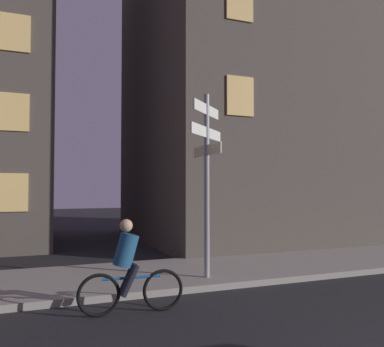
% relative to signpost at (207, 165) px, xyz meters
% --- Properties ---
extents(sidewalk_kerb, '(40.00, 3.17, 0.14)m').
position_rel_signpost_xyz_m(sidewalk_kerb, '(1.21, 0.92, -2.59)').
color(sidewalk_kerb, gray).
rests_on(sidewalk_kerb, ground_plane).
extents(signpost, '(1.27, 1.51, 4.13)m').
position_rel_signpost_xyz_m(signpost, '(0.00, 0.00, 0.00)').
color(signpost, gray).
rests_on(signpost, sidewalk_kerb).
extents(cyclist, '(1.82, 0.34, 1.61)m').
position_rel_signpost_xyz_m(cyclist, '(-2.10, -1.48, -1.91)').
color(cyclist, black).
rests_on(cyclist, ground_plane).
extents(building_right_block, '(10.43, 9.50, 14.65)m').
position_rel_signpost_xyz_m(building_right_block, '(5.57, 7.02, 4.67)').
color(building_right_block, '#4C443D').
rests_on(building_right_block, ground_plane).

